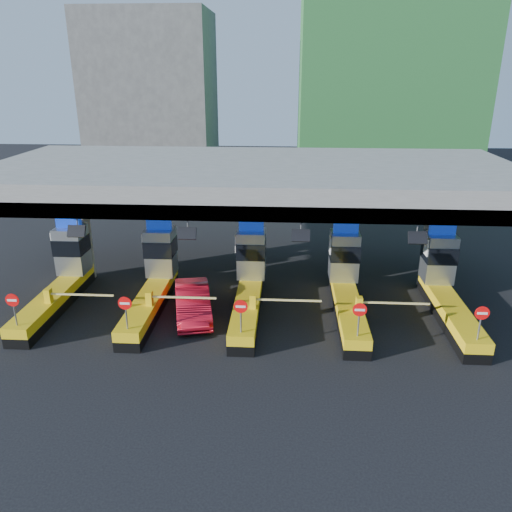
{
  "coord_description": "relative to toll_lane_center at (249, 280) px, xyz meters",
  "views": [
    {
      "loc": [
        1.84,
        -23.61,
        11.6
      ],
      "look_at": [
        0.36,
        0.0,
        2.83
      ],
      "focal_mm": 35.0,
      "sensor_mm": 36.0,
      "label": 1
    }
  ],
  "objects": [
    {
      "name": "toll_lane_center",
      "position": [
        0.0,
        0.0,
        0.0
      ],
      "size": [
        4.43,
        8.0,
        4.16
      ],
      "color": "black",
      "rests_on": "ground"
    },
    {
      "name": "toll_lane_far_right",
      "position": [
        10.0,
        0.0,
        0.0
      ],
      "size": [
        4.43,
        8.0,
        4.16
      ],
      "color": "black",
      "rests_on": "ground"
    },
    {
      "name": "toll_lane_far_left",
      "position": [
        -10.0,
        0.0,
        0.0
      ],
      "size": [
        4.43,
        8.0,
        4.16
      ],
      "color": "black",
      "rests_on": "ground"
    },
    {
      "name": "toll_lane_right",
      "position": [
        5.0,
        0.0,
        0.0
      ],
      "size": [
        4.43,
        8.0,
        4.16
      ],
      "color": "black",
      "rests_on": "ground"
    },
    {
      "name": "red_car",
      "position": [
        -2.73,
        -1.56,
        -0.61
      ],
      "size": [
        2.71,
        5.02,
        1.57
      ],
      "primitive_type": "imported",
      "rotation": [
        0.0,
        0.0,
        0.23
      ],
      "color": "#B50D1E",
      "rests_on": "ground"
    },
    {
      "name": "toll_canopy",
      "position": [
        -0.0,
        2.59,
        4.74
      ],
      "size": [
        28.0,
        12.09,
        7.0
      ],
      "color": "slate",
      "rests_on": "ground"
    },
    {
      "name": "ground",
      "position": [
        -0.0,
        -0.28,
        -1.4
      ],
      "size": [
        120.0,
        120.0,
        0.0
      ],
      "primitive_type": "plane",
      "color": "black",
      "rests_on": "ground"
    },
    {
      "name": "bg_building_concrete",
      "position": [
        -14.0,
        35.72,
        7.6
      ],
      "size": [
        14.0,
        10.0,
        18.0
      ],
      "primitive_type": "cube",
      "color": "#4C4C49",
      "rests_on": "ground"
    },
    {
      "name": "toll_lane_left",
      "position": [
        -5.0,
        0.0,
        0.0
      ],
      "size": [
        4.43,
        8.0,
        4.16
      ],
      "color": "black",
      "rests_on": "ground"
    },
    {
      "name": "bg_building_scaffold",
      "position": [
        12.0,
        31.72,
        12.6
      ],
      "size": [
        18.0,
        12.0,
        28.0
      ],
      "primitive_type": "cube",
      "color": "#1E5926",
      "rests_on": "ground"
    }
  ]
}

